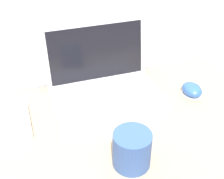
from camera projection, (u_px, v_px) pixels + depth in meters
laptop at (104, 84)px, 1.05m from camera, size 0.36×0.27×0.23m
drink_cup at (132, 149)px, 0.80m from camera, size 0.10×0.10×0.10m
computer_mouse at (192, 90)px, 1.07m from camera, size 0.07×0.09×0.04m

